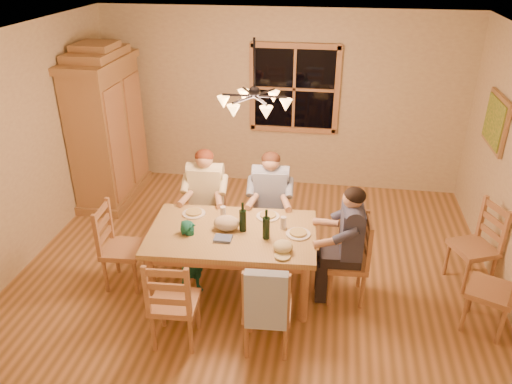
% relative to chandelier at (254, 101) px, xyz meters
% --- Properties ---
extents(floor, '(5.50, 5.50, 0.00)m').
position_rel_chandelier_xyz_m(floor, '(0.00, 0.00, -2.08)').
color(floor, olive).
rests_on(floor, ground).
extents(ceiling, '(5.50, 5.00, 0.02)m').
position_rel_chandelier_xyz_m(ceiling, '(0.00, 0.00, 0.62)').
color(ceiling, white).
rests_on(ceiling, wall_back).
extents(wall_back, '(5.50, 0.02, 2.70)m').
position_rel_chandelier_xyz_m(wall_back, '(0.00, 2.50, -0.73)').
color(wall_back, '#C4AF8A').
rests_on(wall_back, floor).
extents(wall_left, '(0.02, 5.00, 2.70)m').
position_rel_chandelier_xyz_m(wall_left, '(-2.75, 0.00, -0.73)').
color(wall_left, '#C4AF8A').
rests_on(wall_left, floor).
extents(window, '(1.30, 0.06, 1.30)m').
position_rel_chandelier_xyz_m(window, '(0.20, 2.47, -0.53)').
color(window, black).
rests_on(window, wall_back).
extents(painting, '(0.06, 0.78, 0.64)m').
position_rel_chandelier_xyz_m(painting, '(2.71, 1.20, -0.48)').
color(painting, '#9B7743').
rests_on(painting, wall_right).
extents(chandelier, '(0.77, 0.68, 0.71)m').
position_rel_chandelier_xyz_m(chandelier, '(0.00, 0.00, 0.00)').
color(chandelier, black).
rests_on(chandelier, ceiling).
extents(armoire, '(0.66, 1.40, 2.30)m').
position_rel_chandelier_xyz_m(armoire, '(-2.42, 1.60, -1.02)').
color(armoire, '#9B7743').
rests_on(armoire, floor).
extents(dining_table, '(1.84, 1.19, 0.76)m').
position_rel_chandelier_xyz_m(dining_table, '(-0.18, -0.39, -1.42)').
color(dining_table, '#A58649').
rests_on(dining_table, floor).
extents(chair_far_left, '(0.46, 0.45, 0.99)m').
position_rel_chandelier_xyz_m(chair_far_left, '(-0.67, 0.42, -1.77)').
color(chair_far_left, '#A67849').
rests_on(chair_far_left, floor).
extents(chair_far_right, '(0.46, 0.45, 0.99)m').
position_rel_chandelier_xyz_m(chair_far_right, '(0.12, 0.47, -1.77)').
color(chair_far_right, '#A67849').
rests_on(chair_far_right, floor).
extents(chair_near_left, '(0.46, 0.45, 0.99)m').
position_rel_chandelier_xyz_m(chair_near_left, '(-0.57, -1.25, -1.77)').
color(chair_near_left, '#A67849').
rests_on(chair_near_left, floor).
extents(chair_near_right, '(0.46, 0.45, 0.99)m').
position_rel_chandelier_xyz_m(chair_near_right, '(0.32, -1.20, -1.77)').
color(chair_near_right, '#A67849').
rests_on(chair_near_right, floor).
extents(chair_end_left, '(0.45, 0.46, 0.99)m').
position_rel_chandelier_xyz_m(chair_end_left, '(-1.41, -0.47, -1.77)').
color(chair_end_left, '#A67849').
rests_on(chair_end_left, floor).
extents(chair_end_right, '(0.45, 0.46, 0.99)m').
position_rel_chandelier_xyz_m(chair_end_right, '(1.05, -0.32, -1.77)').
color(chair_end_right, '#A67849').
rests_on(chair_end_right, floor).
extents(adult_woman, '(0.41, 0.44, 0.87)m').
position_rel_chandelier_xyz_m(adult_woman, '(-0.67, 0.42, -1.24)').
color(adult_woman, beige).
rests_on(adult_woman, floor).
extents(adult_plaid_man, '(0.41, 0.44, 0.87)m').
position_rel_chandelier_xyz_m(adult_plaid_man, '(0.12, 0.47, -1.24)').
color(adult_plaid_man, '#304D85').
rests_on(adult_plaid_man, floor).
extents(adult_slate_man, '(0.44, 0.41, 0.87)m').
position_rel_chandelier_xyz_m(adult_slate_man, '(1.05, -0.32, -1.24)').
color(adult_slate_man, '#3B415F').
rests_on(adult_slate_man, floor).
extents(towel, '(0.39, 0.12, 0.58)m').
position_rel_chandelier_xyz_m(towel, '(0.33, -1.39, -1.38)').
color(towel, '#A3BDDC').
rests_on(towel, chair_near_right).
extents(wine_bottle_a, '(0.08, 0.08, 0.33)m').
position_rel_chandelier_xyz_m(wine_bottle_a, '(-0.07, -0.35, -1.15)').
color(wine_bottle_a, black).
rests_on(wine_bottle_a, dining_table).
extents(wine_bottle_b, '(0.08, 0.08, 0.33)m').
position_rel_chandelier_xyz_m(wine_bottle_b, '(0.20, -0.46, -1.15)').
color(wine_bottle_b, black).
rests_on(wine_bottle_b, dining_table).
extents(plate_woman, '(0.26, 0.26, 0.02)m').
position_rel_chandelier_xyz_m(plate_woman, '(-0.68, -0.10, -1.31)').
color(plate_woman, white).
rests_on(plate_woman, dining_table).
extents(plate_plaid, '(0.26, 0.26, 0.02)m').
position_rel_chandelier_xyz_m(plate_plaid, '(0.16, -0.03, -1.31)').
color(plate_plaid, white).
rests_on(plate_plaid, dining_table).
extents(plate_slate, '(0.26, 0.26, 0.02)m').
position_rel_chandelier_xyz_m(plate_slate, '(0.52, -0.35, -1.31)').
color(plate_slate, white).
rests_on(plate_slate, dining_table).
extents(wine_glass_a, '(0.06, 0.06, 0.14)m').
position_rel_chandelier_xyz_m(wine_glass_a, '(-0.33, -0.12, -1.25)').
color(wine_glass_a, silver).
rests_on(wine_glass_a, dining_table).
extents(wine_glass_b, '(0.06, 0.06, 0.14)m').
position_rel_chandelier_xyz_m(wine_glass_b, '(0.35, -0.24, -1.25)').
color(wine_glass_b, silver).
rests_on(wine_glass_b, dining_table).
extents(cap, '(0.20, 0.20, 0.11)m').
position_rel_chandelier_xyz_m(cap, '(0.40, -0.68, -1.26)').
color(cap, '#CEC589').
rests_on(cap, dining_table).
extents(napkin, '(0.19, 0.15, 0.03)m').
position_rel_chandelier_xyz_m(napkin, '(-0.24, -0.57, -1.30)').
color(napkin, '#506392').
rests_on(napkin, dining_table).
extents(cloth_bundle, '(0.28, 0.22, 0.15)m').
position_rel_chandelier_xyz_m(cloth_bundle, '(-0.24, -0.36, -1.24)').
color(cloth_bundle, tan).
rests_on(cloth_bundle, dining_table).
extents(child, '(0.37, 0.39, 0.91)m').
position_rel_chandelier_xyz_m(child, '(-0.61, -0.51, -1.62)').
color(child, '#176757').
rests_on(child, floor).
extents(chair_spare_front, '(0.56, 0.57, 0.99)m').
position_rel_chandelier_xyz_m(chair_spare_front, '(2.45, -0.59, -1.77)').
color(chair_spare_front, '#A67849').
rests_on(chair_spare_front, floor).
extents(chair_spare_back, '(0.56, 0.57, 0.99)m').
position_rel_chandelier_xyz_m(chair_spare_back, '(2.45, 0.18, -1.77)').
color(chair_spare_back, '#A67849').
rests_on(chair_spare_back, floor).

